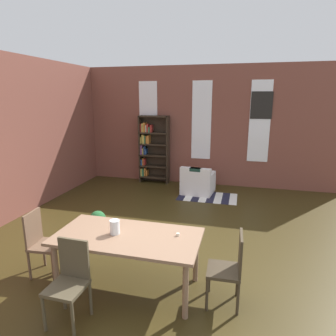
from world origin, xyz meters
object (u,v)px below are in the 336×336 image
object	(u,v)px
dining_chair_head_right	(230,267)
bookshelf_tall	(152,148)
potted_plant_by_shelf	(98,221)
dining_chair_near_left	(70,279)
armchair_white	(198,183)
dining_table	(128,241)
vase_on_table	(115,227)
dining_chair_head_left	(42,241)

from	to	relation	value
dining_chair_head_right	bookshelf_tall	distance (m)	5.55
bookshelf_tall	potted_plant_by_shelf	world-z (taller)	bookshelf_tall
dining_chair_near_left	armchair_white	xyz separation A→B (m)	(0.71, 4.90, -0.23)
dining_table	dining_chair_head_right	world-z (taller)	dining_chair_head_right
dining_table	vase_on_table	size ratio (longest dim) A/B	10.06
dining_table	vase_on_table	xyz separation A→B (m)	(-0.17, -0.00, 0.18)
dining_table	armchair_white	distance (m)	4.23
vase_on_table	bookshelf_tall	world-z (taller)	bookshelf_tall
vase_on_table	armchair_white	size ratio (longest dim) A/B	0.22
dining_table	armchair_white	xyz separation A→B (m)	(0.29, 4.20, -0.40)
armchair_white	vase_on_table	bearing A→B (deg)	-96.24
dining_table	bookshelf_tall	xyz separation A→B (m)	(-1.21, 4.91, 0.35)
dining_chair_head_right	bookshelf_tall	xyz separation A→B (m)	(-2.53, 4.91, 0.52)
bookshelf_tall	potted_plant_by_shelf	bearing A→B (deg)	-89.61
vase_on_table	dining_chair_head_right	xyz separation A→B (m)	(1.49, 0.00, -0.35)
dining_chair_head_left	dining_chair_near_left	xyz separation A→B (m)	(0.89, -0.69, 0.00)
dining_table	dining_chair_near_left	size ratio (longest dim) A/B	1.99
dining_table	dining_chair_head_left	world-z (taller)	dining_chair_head_left
vase_on_table	dining_chair_near_left	distance (m)	0.82
armchair_white	dining_chair_near_left	bearing A→B (deg)	-98.24
armchair_white	potted_plant_by_shelf	bearing A→B (deg)	-117.58
dining_table	dining_chair_near_left	xyz separation A→B (m)	(-0.42, -0.70, -0.17)
dining_table	potted_plant_by_shelf	bearing A→B (deg)	130.52
dining_chair_head_right	dining_chair_head_left	world-z (taller)	same
potted_plant_by_shelf	dining_chair_head_right	bearing A→B (deg)	-28.92
armchair_white	dining_table	bearing A→B (deg)	-93.89
dining_chair_head_right	dining_chair_near_left	bearing A→B (deg)	-158.15
dining_chair_head_right	bookshelf_tall	size ratio (longest dim) A/B	0.48
vase_on_table	potted_plant_by_shelf	xyz separation A→B (m)	(-1.01, 1.39, -0.63)
bookshelf_tall	potted_plant_by_shelf	xyz separation A→B (m)	(0.02, -3.53, -0.80)
vase_on_table	dining_chair_head_right	distance (m)	1.53
dining_chair_head_left	potted_plant_by_shelf	distance (m)	1.43
dining_table	vase_on_table	distance (m)	0.25
dining_chair_head_right	dining_chair_head_left	xyz separation A→B (m)	(-2.64, -0.01, 0.00)
dining_chair_head_right	armchair_white	world-z (taller)	dining_chair_head_right
vase_on_table	armchair_white	bearing A→B (deg)	83.76
dining_chair_head_left	armchair_white	distance (m)	4.51
armchair_white	bookshelf_tall	bearing A→B (deg)	154.50
vase_on_table	bookshelf_tall	distance (m)	5.02
vase_on_table	potted_plant_by_shelf	bearing A→B (deg)	126.10
armchair_white	potted_plant_by_shelf	size ratio (longest dim) A/B	2.03
vase_on_table	dining_chair_near_left	world-z (taller)	vase_on_table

